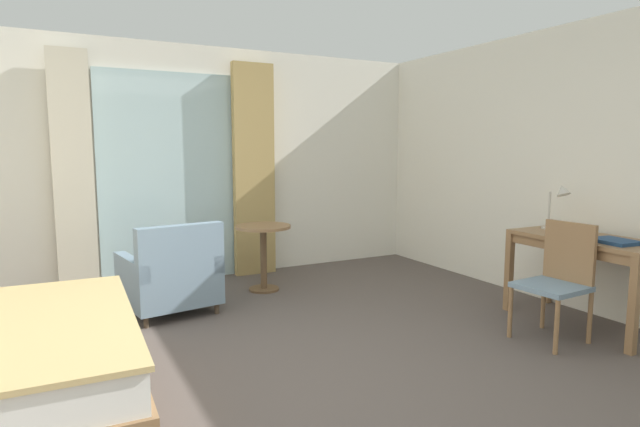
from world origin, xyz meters
name	(u,v)px	position (x,y,z in m)	size (l,w,h in m)	color
ground	(286,392)	(0.00, 0.00, -0.05)	(6.81, 6.72, 0.10)	#564C47
wall_back	(174,164)	(0.00, 3.10, 1.34)	(6.41, 0.12, 2.67)	white
wall_right	(606,168)	(3.14, 0.00, 1.34)	(0.12, 6.32, 2.67)	white
balcony_glass_door	(169,179)	(-0.07, 3.02, 1.18)	(1.51, 0.02, 2.35)	silver
curtain_panel_left	(73,174)	(-1.05, 2.92, 1.25)	(0.38, 0.10, 2.50)	beige
curtain_panel_right	(254,171)	(0.90, 2.92, 1.25)	(0.49, 0.10, 2.50)	tan
writing_desk	(587,248)	(2.74, -0.15, 0.67)	(0.62, 1.26, 0.77)	olive
desk_chair	(559,275)	(2.25, -0.25, 0.52)	(0.48, 0.48, 0.93)	gray
desk_lamp	(560,197)	(2.81, 0.20, 1.08)	(0.14, 0.27, 0.44)	#B7B2A8
closed_book	(615,241)	(2.67, -0.43, 0.78)	(0.25, 0.32, 0.03)	navy
armchair_by_window	(171,277)	(-0.33, 1.84, 0.33)	(0.87, 0.87, 0.85)	gray
round_cafe_table	(263,243)	(0.71, 2.16, 0.51)	(0.59, 0.59, 0.70)	olive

